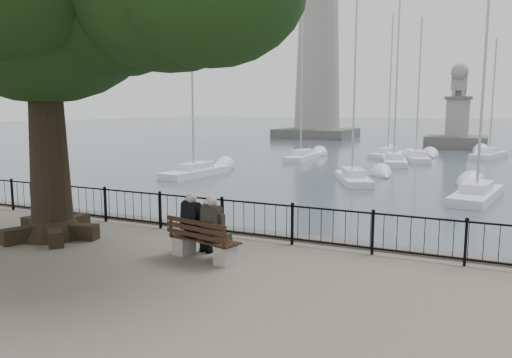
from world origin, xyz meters
The scene contains 15 objects.
harbor centered at (0.00, 3.00, -0.50)m, with size 260.00×260.00×1.20m.
railing centered at (0.00, 2.50, 0.56)m, with size 22.06×0.06×1.00m.
bench centered at (-0.40, 0.51, 0.33)m, with size 1.87×0.91×0.95m.
person_left centered at (-0.67, 0.68, 0.69)m, with size 0.53×0.80×1.50m.
person_right centered at (-0.06, 0.55, 0.69)m, with size 0.53×0.80×1.50m.
lighthouse centered at (-18.00, 62.00, 12.54)m, with size 10.52×10.52×32.02m.
lion_monument centered at (2.00, 49.93, 1.31)m, with size 6.25×6.25×9.16m.
sailboat_a centered at (-11.89, 18.65, -0.68)m, with size 2.14×5.94×11.32m.
sailboat_b centered at (-1.90, 20.14, -0.65)m, with size 3.47×5.37×11.78m.
sailboat_c centered at (4.91, 17.10, -0.68)m, with size 2.47×5.94×11.28m.
sailboat_e centered at (-9.11, 31.13, -0.61)m, with size 1.92×5.81×13.70m.
sailboat_f centered at (-0.19, 34.49, -0.66)m, with size 3.06×5.92×11.77m.
sailboat_g centered at (5.33, 39.99, -0.70)m, with size 3.26×6.24×10.50m.
sailboat_h centered at (-2.92, 36.89, -0.63)m, with size 2.71×5.53×12.54m.
sailboat_i centered at (-1.41, 31.17, -0.64)m, with size 2.93×6.16×13.01m.
Camera 1 is at (5.34, -8.87, 3.41)m, focal length 35.00 mm.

